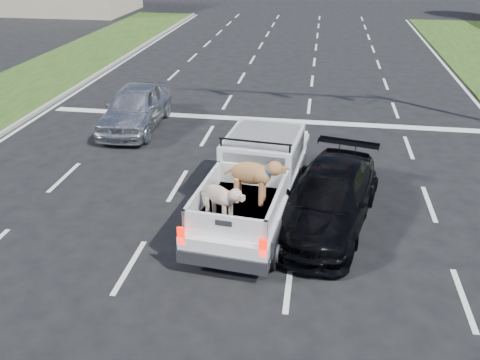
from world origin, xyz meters
name	(u,v)px	position (x,y,z in m)	size (l,w,h in m)	color
ground	(207,274)	(0.00, 0.00, 0.00)	(160.00, 160.00, 0.00)	black
road_markings	(250,154)	(0.00, 6.56, 0.01)	(17.75, 60.00, 0.01)	silver
pickup_truck	(254,181)	(0.64, 2.70, 0.96)	(2.50, 5.61, 2.04)	black
silver_sedan	(135,107)	(-4.53, 8.44, 0.78)	(1.85, 4.61, 1.57)	silver
black_coupe	(328,198)	(2.50, 2.53, 0.72)	(2.00, 4.93, 1.43)	black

